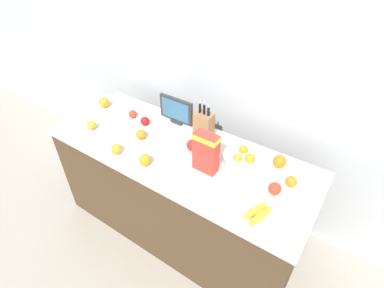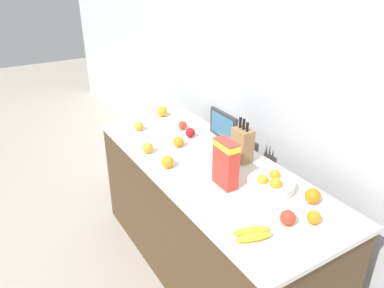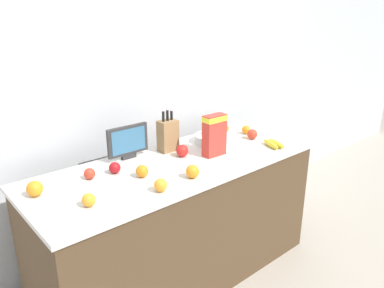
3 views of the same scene
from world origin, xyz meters
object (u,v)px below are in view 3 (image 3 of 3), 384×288
at_px(fruit_bowl, 213,138).
at_px(orange_back_center, 142,171).
at_px(apple_leftmost, 182,151).
at_px(apple_near_bananas, 115,168).
at_px(banana_bunch, 273,144).
at_px(orange_front_right, 35,189).
at_px(apple_by_knife_block, 89,174).
at_px(orange_front_left, 246,130).
at_px(cereal_box, 214,133).
at_px(orange_front_center, 89,200).
at_px(orange_mid_right, 223,128).
at_px(orange_mid_left, 161,185).
at_px(apple_rear, 252,134).
at_px(knife_block, 168,135).
at_px(small_monitor, 128,141).
at_px(orange_by_cereal, 192,171).

relative_size(fruit_bowl, orange_back_center, 3.60).
xyz_separation_m(apple_leftmost, apple_near_bananas, (-0.48, 0.05, -0.01)).
height_order(banana_bunch, orange_front_right, orange_front_right).
relative_size(apple_leftmost, apple_near_bananas, 1.17).
height_order(banana_bunch, apple_by_knife_block, apple_by_knife_block).
bearing_deg(banana_bunch, orange_front_left, 77.47).
distance_m(banana_bunch, apple_leftmost, 0.68).
xyz_separation_m(cereal_box, fruit_bowl, (0.17, 0.20, -0.12)).
xyz_separation_m(apple_leftmost, orange_front_center, (-0.79, -0.22, -0.01)).
relative_size(apple_leftmost, orange_mid_right, 0.97).
bearing_deg(orange_mid_left, banana_bunch, 2.49).
relative_size(fruit_bowl, orange_front_right, 3.12).
bearing_deg(cereal_box, banana_bunch, -18.71).
relative_size(apple_near_bananas, orange_mid_right, 0.83).
bearing_deg(apple_leftmost, apple_rear, -6.09).
bearing_deg(orange_front_right, banana_bunch, -12.28).
xyz_separation_m(fruit_bowl, orange_back_center, (-0.75, -0.18, 0.00)).
relative_size(banana_bunch, orange_front_center, 2.95).
distance_m(knife_block, apple_by_knife_block, 0.64).
distance_m(fruit_bowl, banana_bunch, 0.45).
bearing_deg(orange_mid_left, apple_leftmost, 37.80).
relative_size(apple_leftmost, orange_front_center, 1.18).
bearing_deg(knife_block, orange_mid_left, -130.98).
bearing_deg(orange_front_center, banana_bunch, -2.30).
bearing_deg(apple_rear, orange_front_right, 175.24).
relative_size(apple_by_knife_block, apple_leftmost, 0.80).
xyz_separation_m(apple_by_knife_block, apple_near_bananas, (0.15, -0.02, 0.00)).
height_order(knife_block, orange_front_right, knife_block).
bearing_deg(knife_block, apple_leftmost, -88.26).
bearing_deg(apple_leftmost, orange_mid_left, -142.20).
xyz_separation_m(small_monitor, orange_by_cereal, (0.12, -0.51, -0.08)).
xyz_separation_m(orange_by_cereal, orange_front_center, (-0.62, 0.08, -0.01)).
xyz_separation_m(orange_mid_right, orange_front_center, (-1.36, -0.40, -0.01)).
distance_m(cereal_box, orange_mid_left, 0.65).
distance_m(orange_mid_left, orange_front_right, 0.66).
bearing_deg(orange_by_cereal, orange_front_right, 154.73).
bearing_deg(orange_back_center, apple_by_knife_block, 144.29).
relative_size(fruit_bowl, orange_mid_right, 3.14).
height_order(orange_mid_left, orange_by_cereal, orange_by_cereal).
height_order(orange_back_center, orange_mid_left, orange_back_center).
distance_m(fruit_bowl, apple_by_knife_block, 0.99).
xyz_separation_m(knife_block, apple_rear, (0.64, -0.22, -0.07)).
bearing_deg(orange_mid_right, orange_front_center, -163.64).
xyz_separation_m(cereal_box, apple_rear, (0.45, 0.05, -0.12)).
xyz_separation_m(knife_block, orange_front_center, (-0.78, -0.37, -0.08)).
relative_size(orange_mid_left, orange_front_left, 1.06).
relative_size(orange_mid_right, orange_front_right, 0.99).
bearing_deg(apple_by_knife_block, orange_mid_right, 4.76).
xyz_separation_m(apple_near_bananas, orange_by_cereal, (0.31, -0.36, 0.00)).
height_order(fruit_bowl, orange_back_center, fruit_bowl).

